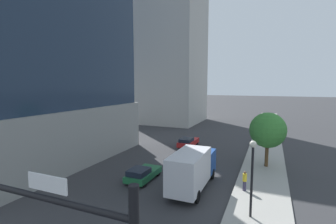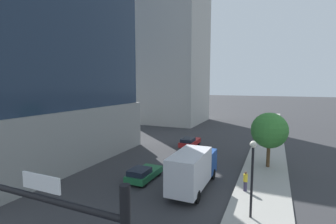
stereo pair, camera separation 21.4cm
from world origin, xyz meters
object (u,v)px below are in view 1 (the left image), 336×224
object	(u,v)px
construction_building	(169,42)
car_red	(188,142)
street_tree	(268,130)
pedestrian_yellow_shirt	(245,181)
car_green	(142,174)
box_truck	(193,168)
street_lamp	(252,167)

from	to	relation	value
construction_building	car_red	world-z (taller)	construction_building
street_tree	pedestrian_yellow_shirt	size ratio (longest dim) A/B	3.52
construction_building	street_tree	size ratio (longest dim) A/B	7.20
car_green	pedestrian_yellow_shirt	size ratio (longest dim) A/B	2.49
construction_building	pedestrian_yellow_shirt	size ratio (longest dim) A/B	25.34
construction_building	box_truck	distance (m)	41.61
street_lamp	car_red	distance (m)	18.97
car_green	pedestrian_yellow_shirt	xyz separation A→B (m)	(8.86, 1.11, 0.32)
construction_building	car_green	distance (m)	40.48
construction_building	street_tree	world-z (taller)	construction_building
car_red	pedestrian_yellow_shirt	xyz separation A→B (m)	(8.86, -12.11, 0.26)
box_truck	car_green	bearing A→B (deg)	-179.89
car_red	pedestrian_yellow_shirt	bearing A→B (deg)	-53.82
box_truck	pedestrian_yellow_shirt	world-z (taller)	box_truck
construction_building	box_truck	world-z (taller)	construction_building
street_tree	car_red	distance (m)	11.96
car_red	box_truck	xyz separation A→B (m)	(4.76, -13.21, 1.14)
construction_building	car_green	size ratio (longest dim) A/B	10.17
street_lamp	car_green	world-z (taller)	street_lamp
construction_building	street_lamp	size ratio (longest dim) A/B	8.13
street_lamp	box_truck	size ratio (longest dim) A/B	0.69
street_tree	pedestrian_yellow_shirt	distance (m)	7.91
street_lamp	car_red	world-z (taller)	street_lamp
car_green	street_lamp	bearing A→B (deg)	-16.60
street_tree	car_green	distance (m)	13.67
car_red	car_green	size ratio (longest dim) A/B	1.12
construction_building	street_lamp	world-z (taller)	construction_building
street_lamp	street_tree	world-z (taller)	street_tree
street_lamp	street_tree	xyz separation A→B (m)	(0.73, 11.13, 0.48)
street_tree	car_red	size ratio (longest dim) A/B	1.26
box_truck	pedestrian_yellow_shirt	size ratio (longest dim) A/B	4.52
street_tree	box_truck	distance (m)	10.20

